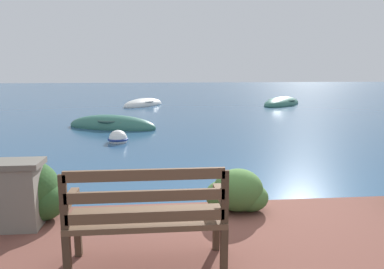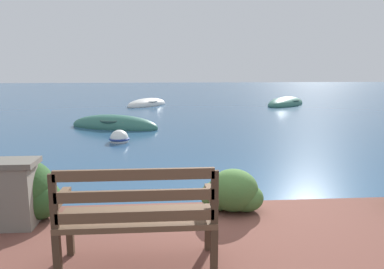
% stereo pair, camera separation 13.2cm
% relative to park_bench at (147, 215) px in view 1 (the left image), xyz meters
% --- Properties ---
extents(ground_plane, '(80.00, 80.00, 0.00)m').
position_rel_park_bench_xyz_m(ground_plane, '(1.14, 1.52, -0.70)').
color(ground_plane, navy).
extents(park_bench, '(1.35, 0.48, 0.93)m').
position_rel_park_bench_xyz_m(park_bench, '(0.00, 0.00, 0.00)').
color(park_bench, '#433123').
rests_on(park_bench, patio_terrace).
extents(hedge_clump_far_left, '(1.04, 0.75, 0.70)m').
position_rel_park_bench_xyz_m(hedge_clump_far_left, '(-1.45, 1.19, -0.18)').
color(hedge_clump_far_left, '#284C23').
rests_on(hedge_clump_far_left, patio_terrace).
extents(hedge_clump_left, '(0.75, 0.54, 0.51)m').
position_rel_park_bench_xyz_m(hedge_clump_left, '(1.05, 1.22, -0.26)').
color(hedge_clump_left, '#426B33').
rests_on(hedge_clump_left, patio_terrace).
extents(rowboat_nearest, '(3.10, 1.95, 0.73)m').
position_rel_park_bench_xyz_m(rowboat_nearest, '(-1.33, 8.89, -0.64)').
color(rowboat_nearest, '#336B5B').
rests_on(rowboat_nearest, ground_plane).
extents(rowboat_mid, '(3.05, 3.28, 0.72)m').
position_rel_park_bench_xyz_m(rowboat_mid, '(6.38, 15.33, -0.64)').
color(rowboat_mid, '#336B5B').
rests_on(rowboat_mid, ground_plane).
extents(rowboat_far, '(2.41, 2.68, 0.65)m').
position_rel_park_bench_xyz_m(rowboat_far, '(-0.58, 15.57, -0.65)').
color(rowboat_far, silver).
rests_on(rowboat_far, ground_plane).
extents(mooring_buoy, '(0.53, 0.53, 0.48)m').
position_rel_park_bench_xyz_m(mooring_buoy, '(-0.92, 6.57, -0.62)').
color(mooring_buoy, white).
rests_on(mooring_buoy, ground_plane).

